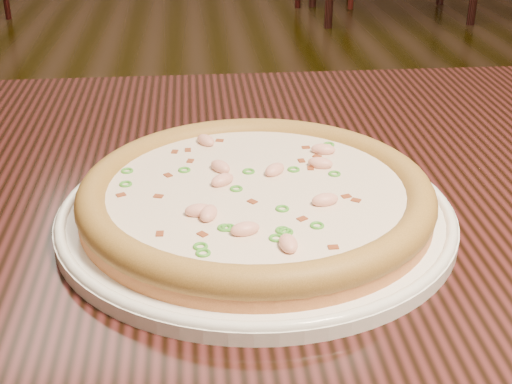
{
  "coord_description": "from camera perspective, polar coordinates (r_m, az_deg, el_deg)",
  "views": [
    {
      "loc": [
        0.1,
        -1.35,
        1.07
      ],
      "look_at": [
        0.16,
        -0.78,
        0.78
      ],
      "focal_mm": 50.0,
      "sensor_mm": 36.0,
      "label": 1
    }
  ],
  "objects": [
    {
      "name": "hero_table",
      "position": [
        0.76,
        8.71,
        -6.6
      ],
      "size": [
        1.2,
        0.8,
        0.75
      ],
      "color": "black",
      "rests_on": "ground"
    },
    {
      "name": "plate",
      "position": [
        0.65,
        -0.0,
        -1.68
      ],
      "size": [
        0.36,
        0.36,
        0.02
      ],
      "color": "white",
      "rests_on": "hero_table"
    },
    {
      "name": "ground",
      "position": [
        1.72,
        -7.66,
        -11.77
      ],
      "size": [
        9.0,
        9.0,
        0.0
      ],
      "primitive_type": "plane",
      "color": "black"
    },
    {
      "name": "pizza",
      "position": [
        0.64,
        0.0,
        -0.24
      ],
      "size": [
        0.32,
        0.32,
        0.03
      ],
      "color": "#D3844E",
      "rests_on": "plate"
    }
  ]
}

